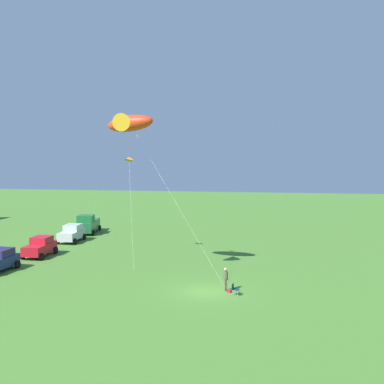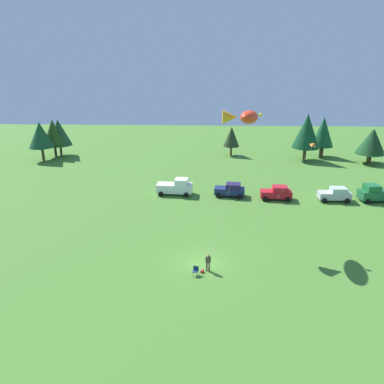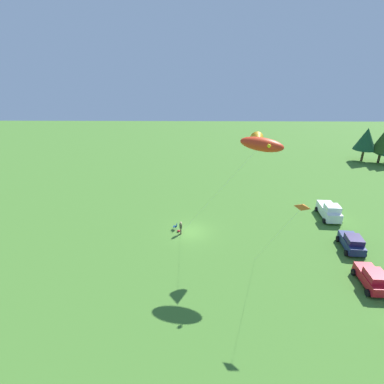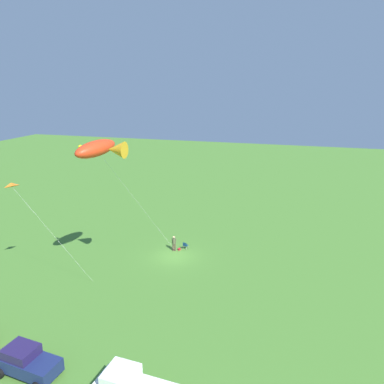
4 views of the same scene
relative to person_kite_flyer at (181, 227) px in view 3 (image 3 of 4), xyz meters
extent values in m
plane|color=#467A2C|center=(-0.53, 1.37, -1.02)|extent=(160.00, 160.00, 0.00)
cylinder|color=#502F30|center=(0.11, 0.01, -0.60)|extent=(0.14, 0.14, 0.85)
cylinder|color=#502F30|center=(-0.11, -0.01, -0.60)|extent=(0.14, 0.14, 0.85)
cylinder|color=#4A4E34|center=(0.00, 0.00, 0.14)|extent=(0.37, 0.37, 0.62)
sphere|color=tan|center=(0.00, 0.00, 0.60)|extent=(0.24, 0.24, 0.24)
cylinder|color=#4A4E34|center=(0.20, -0.04, 0.17)|extent=(0.10, 0.10, 0.55)
cylinder|color=#4A4E34|center=(-0.19, -0.07, 0.17)|extent=(0.11, 0.10, 0.55)
cube|color=navy|center=(-1.11, -0.82, -0.60)|extent=(0.56, 0.56, 0.04)
cube|color=navy|center=(-1.07, -0.61, -0.40)|extent=(0.48, 0.13, 0.40)
cylinder|color=#A5A8AD|center=(-0.95, -1.07, -0.81)|extent=(0.03, 0.03, 0.42)
cylinder|color=#A5A8AD|center=(-1.36, -0.99, -0.81)|extent=(0.03, 0.03, 0.42)
cylinder|color=#A5A8AD|center=(-0.87, -0.66, -0.81)|extent=(0.03, 0.03, 0.42)
cylinder|color=#A5A8AD|center=(-1.28, -0.57, -0.81)|extent=(0.03, 0.03, 0.42)
cube|color=#AC2028|center=(-0.52, -0.31, -0.91)|extent=(0.33, 0.38, 0.22)
cube|color=white|center=(-4.75, 20.56, -0.08)|extent=(5.12, 2.33, 1.20)
cube|color=white|center=(-3.75, 20.49, 0.92)|extent=(1.92, 1.96, 0.80)
cylinder|color=black|center=(-2.88, 21.53, -0.68)|extent=(0.69, 0.27, 0.68)
cylinder|color=black|center=(-3.03, 19.35, -0.68)|extent=(0.69, 0.27, 0.68)
cylinder|color=black|center=(-6.47, 21.77, -0.68)|extent=(0.69, 0.27, 0.68)
cylinder|color=black|center=(-6.62, 19.60, -0.68)|extent=(0.69, 0.27, 0.68)
cube|color=navy|center=(3.06, 20.06, -0.23)|extent=(4.37, 2.25, 0.90)
cube|color=#241B49|center=(3.56, 20.00, 0.54)|extent=(2.17, 1.87, 0.65)
cylinder|color=black|center=(4.67, 20.87, -0.68)|extent=(0.70, 0.29, 0.68)
cylinder|color=black|center=(4.45, 18.91, -0.68)|extent=(0.70, 0.29, 0.68)
cylinder|color=black|center=(1.66, 21.21, -0.68)|extent=(0.70, 0.29, 0.68)
cylinder|color=black|center=(1.44, 19.24, -0.68)|extent=(0.70, 0.29, 0.68)
cube|color=red|center=(9.35, 19.04, -0.23)|extent=(4.27, 1.97, 0.90)
cube|color=red|center=(9.85, 19.02, 0.54)|extent=(2.07, 1.74, 0.65)
cylinder|color=black|center=(10.82, 17.99, -0.68)|extent=(0.69, 0.25, 0.68)
cylinder|color=black|center=(7.88, 20.10, -0.68)|extent=(0.69, 0.25, 0.68)
cylinder|color=black|center=(7.80, 18.12, -0.68)|extent=(0.69, 0.25, 0.68)
cylinder|color=#4D4127|center=(-31.44, 38.70, 0.28)|extent=(0.50, 0.50, 2.60)
cone|color=#184828|center=(-31.44, 38.70, 3.96)|extent=(4.63, 4.63, 4.75)
cylinder|color=#473A24|center=(-30.19, 41.69, 0.23)|extent=(0.51, 0.51, 2.50)
cone|color=#234417|center=(-30.19, 41.69, 3.91)|extent=(4.33, 4.33, 4.87)
ellipsoid|color=red|center=(4.00, 8.36, 11.70)|extent=(2.86, 4.69, 1.75)
cone|color=gold|center=(2.06, 8.36, 11.70)|extent=(1.51, 1.43, 1.43)
sphere|color=yellow|center=(5.18, 8.79, 11.86)|extent=(0.35, 0.35, 0.35)
cylinder|color=silver|center=(1.95, 4.13, 5.34)|extent=(4.11, 8.46, 12.72)
cylinder|color=#4C3823|center=(-0.09, -0.09, -1.02)|extent=(0.04, 0.04, 0.01)
pyramid|color=orange|center=(11.32, 10.40, 8.53)|extent=(1.04, 1.16, 0.52)
cylinder|color=silver|center=(8.25, 9.47, 3.68)|extent=(6.03, 1.94, 9.40)
cylinder|color=#4C3823|center=(5.24, 8.51, -1.02)|extent=(0.04, 0.04, 0.01)
camera|label=1|loc=(-39.45, -3.20, 10.18)|focal=50.00mm
camera|label=2|loc=(-0.28, -29.79, 17.02)|focal=35.00mm
camera|label=3|loc=(32.94, 1.89, 19.07)|focal=28.00mm
camera|label=4|loc=(-12.52, 36.24, 17.11)|focal=35.00mm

